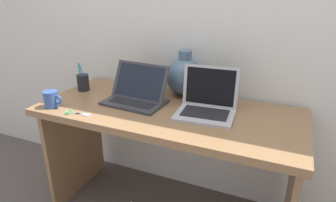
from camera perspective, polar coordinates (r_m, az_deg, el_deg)
name	(u,v)px	position (r m, az deg, el deg)	size (l,w,h in m)	color
back_wall	(192,18)	(1.87, 4.55, 15.71)	(4.40, 0.04, 2.40)	silver
desk	(168,134)	(1.73, 0.00, -6.42)	(1.48, 0.64, 0.74)	olive
laptop_left	(137,92)	(1.75, -5.98, 1.65)	(0.36, 0.26, 0.22)	#333338
laptop_right	(208,101)	(1.62, 7.61, -0.07)	(0.32, 0.27, 0.24)	#B2B2B7
green_vase	(185,76)	(1.84, 3.21, 4.82)	(0.23, 0.23, 0.28)	slate
coffee_mug	(51,99)	(1.80, -21.50, 0.34)	(0.12, 0.08, 0.09)	#335199
pen_cup	(83,82)	(2.02, -16.02, 3.50)	(0.08, 0.08, 0.18)	black
scissors	(73,113)	(1.69, -17.76, -2.19)	(0.15, 0.06, 0.01)	#B7B7BC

